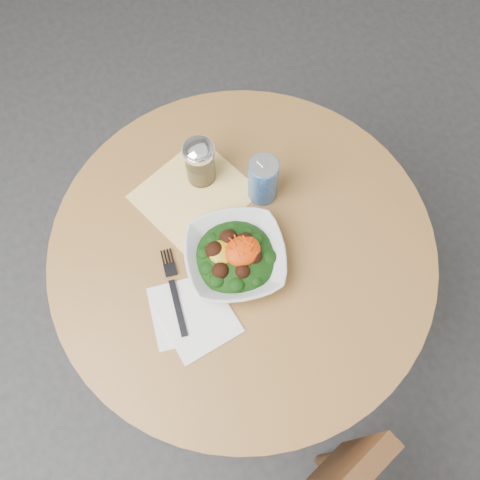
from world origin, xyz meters
The scene contains 8 objects.
ground centered at (0.00, 0.00, 0.00)m, with size 6.00×6.00×0.00m, color #313134.
table centered at (0.00, 0.00, 0.55)m, with size 0.90×0.90×0.75m.
cloth_napkin centered at (-0.04, 0.18, 0.75)m, with size 0.24×0.22×0.00m, color #FFAF0D.
paper_napkins centered at (-0.17, -0.09, 0.75)m, with size 0.18×0.20×0.00m.
salad_bowl centered at (-0.03, -0.02, 0.78)m, with size 0.28×0.28×0.08m.
fork centered at (-0.18, -0.02, 0.76)m, with size 0.07×0.21×0.00m.
spice_shaker centered at (0.00, 0.21, 0.82)m, with size 0.07×0.07×0.13m.
beverage_can centered at (0.11, 0.10, 0.82)m, with size 0.07×0.07×0.13m.
Camera 1 is at (-0.23, -0.41, 1.89)m, focal length 40.00 mm.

